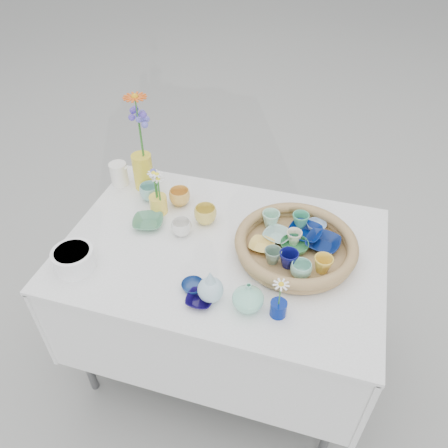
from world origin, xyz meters
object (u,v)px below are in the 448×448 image
(wicker_tray, at_px, (296,246))
(display_table, at_px, (223,355))
(tall_vase_yellow, at_px, (143,171))
(bud_vase_seafoam, at_px, (248,296))

(wicker_tray, bearing_deg, display_table, -169.88)
(wicker_tray, distance_m, tall_vase_yellow, 0.78)
(display_table, bearing_deg, bud_vase_seafoam, -57.21)
(wicker_tray, xyz_separation_m, tall_vase_yellow, (-0.75, 0.24, 0.05))
(tall_vase_yellow, bearing_deg, wicker_tray, -17.85)
(wicker_tray, relative_size, bud_vase_seafoam, 4.18)
(bud_vase_seafoam, bearing_deg, display_table, 122.79)
(bud_vase_seafoam, bearing_deg, wicker_tray, 70.24)
(wicker_tray, height_order, tall_vase_yellow, tall_vase_yellow)
(wicker_tray, bearing_deg, bud_vase_seafoam, -109.76)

